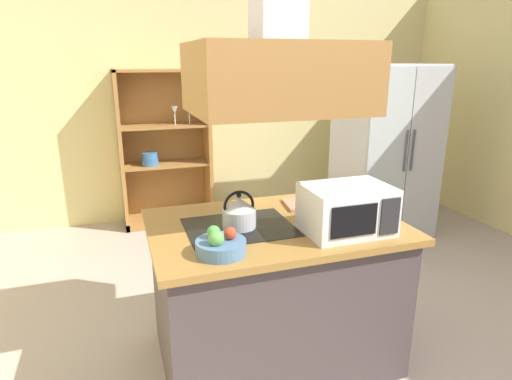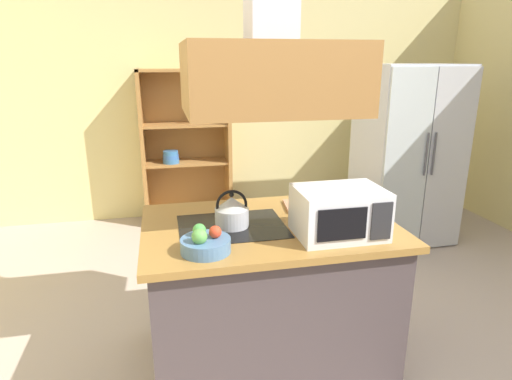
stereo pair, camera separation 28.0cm
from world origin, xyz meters
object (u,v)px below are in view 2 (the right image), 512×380
object	(u,v)px
microwave	(339,212)
fruit_bowl	(205,243)
refrigerator	(406,155)
kettle	(232,211)
cutting_board	(311,205)
dish_cabinet	(186,155)

from	to	relation	value
microwave	fruit_bowl	bearing A→B (deg)	-174.99
refrigerator	fruit_bowl	xyz separation A→B (m)	(-2.24, -1.90, 0.06)
microwave	fruit_bowl	size ratio (longest dim) A/B	1.85
kettle	cutting_board	size ratio (longest dim) A/B	0.63
dish_cabinet	kettle	world-z (taller)	dish_cabinet
dish_cabinet	kettle	bearing A→B (deg)	-87.84
kettle	fruit_bowl	xyz separation A→B (m)	(-0.18, -0.31, -0.04)
kettle	microwave	distance (m)	0.59
cutting_board	dish_cabinet	bearing A→B (deg)	105.23
dish_cabinet	refrigerator	bearing A→B (deg)	-25.96
refrigerator	kettle	xyz separation A→B (m)	(-2.05, -1.59, 0.10)
microwave	kettle	bearing A→B (deg)	155.77
dish_cabinet	microwave	distance (m)	2.97
cutting_board	microwave	world-z (taller)	microwave
cutting_board	fruit_bowl	distance (m)	0.91
microwave	fruit_bowl	world-z (taller)	microwave
refrigerator	kettle	bearing A→B (deg)	-142.18
cutting_board	fruit_bowl	bearing A→B (deg)	-144.05
refrigerator	cutting_board	world-z (taller)	refrigerator
refrigerator	fruit_bowl	world-z (taller)	refrigerator
refrigerator	cutting_board	xyz separation A→B (m)	(-1.50, -1.36, 0.02)
refrigerator	microwave	world-z (taller)	refrigerator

